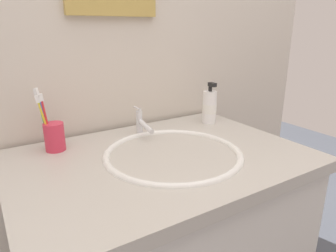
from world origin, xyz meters
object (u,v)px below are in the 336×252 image
at_px(faucet, 141,123).
at_px(toothbrush_green, 42,115).
at_px(toothbrush_cup, 55,137).
at_px(toothbrush_red, 46,118).
at_px(toothbrush_blue, 44,115).
at_px(toothbrush_yellow, 44,120).
at_px(soap_dispenser, 209,107).

xyz_separation_m(faucet, toothbrush_green, (-0.34, 0.05, 0.07)).
relative_size(toothbrush_cup, toothbrush_red, 0.50).
distance_m(toothbrush_green, toothbrush_blue, 0.01).
relative_size(toothbrush_red, toothbrush_yellow, 1.02).
bearing_deg(toothbrush_red, toothbrush_green, 102.46).
distance_m(toothbrush_green, toothbrush_red, 0.03).
bearing_deg(toothbrush_yellow, faucet, -4.34).
relative_size(toothbrush_yellow, soap_dispenser, 1.06).
xyz_separation_m(toothbrush_red, soap_dispenser, (0.66, -0.04, -0.04)).
bearing_deg(toothbrush_red, toothbrush_cup, -12.01).
relative_size(toothbrush_red, toothbrush_blue, 0.93).
xyz_separation_m(toothbrush_green, toothbrush_red, (0.01, -0.03, -0.01)).
height_order(faucet, soap_dispenser, soap_dispenser).
bearing_deg(faucet, toothbrush_red, 175.38).
distance_m(toothbrush_cup, toothbrush_yellow, 0.07).
bearing_deg(toothbrush_green, toothbrush_red, -77.54).
relative_size(toothbrush_green, toothbrush_blue, 0.99).
relative_size(toothbrush_green, soap_dispenser, 1.15).
bearing_deg(toothbrush_yellow, toothbrush_red, 9.77).
relative_size(faucet, soap_dispenser, 0.79).
bearing_deg(toothbrush_yellow, soap_dispenser, -3.10).
bearing_deg(toothbrush_cup, soap_dispenser, -2.97).
height_order(toothbrush_red, soap_dispenser, toothbrush_red).
bearing_deg(faucet, soap_dispenser, -1.80).
distance_m(toothbrush_red, toothbrush_yellow, 0.01).
height_order(toothbrush_cup, toothbrush_red, toothbrush_red).
bearing_deg(toothbrush_green, soap_dispenser, -5.52).
height_order(toothbrush_cup, toothbrush_green, toothbrush_green).
bearing_deg(toothbrush_red, faucet, -4.62).
xyz_separation_m(toothbrush_cup, toothbrush_blue, (-0.02, 0.03, 0.07)).
height_order(toothbrush_red, toothbrush_blue, toothbrush_blue).
height_order(toothbrush_green, soap_dispenser, toothbrush_green).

